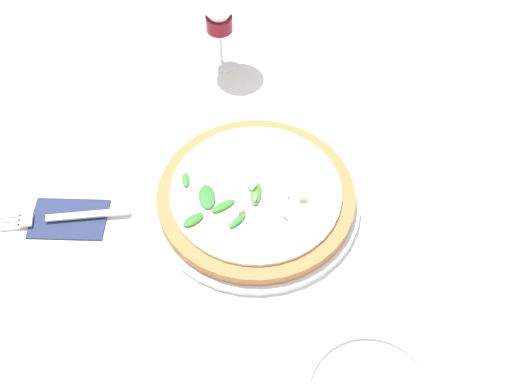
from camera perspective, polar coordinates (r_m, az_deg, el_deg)
ground_plane at (r=0.95m, az=1.06°, el=-2.52°), size 6.00×6.00×0.00m
pizza_arugula_main at (r=0.96m, az=-0.02°, el=-0.48°), size 0.34×0.34×0.05m
wine_glass at (r=1.14m, az=-3.57°, el=16.47°), size 0.09×0.09×0.16m
napkin at (r=0.99m, az=-17.40°, el=-2.41°), size 0.13×0.09×0.01m
fork at (r=0.99m, az=-17.91°, el=-2.28°), size 0.21×0.07×0.00m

